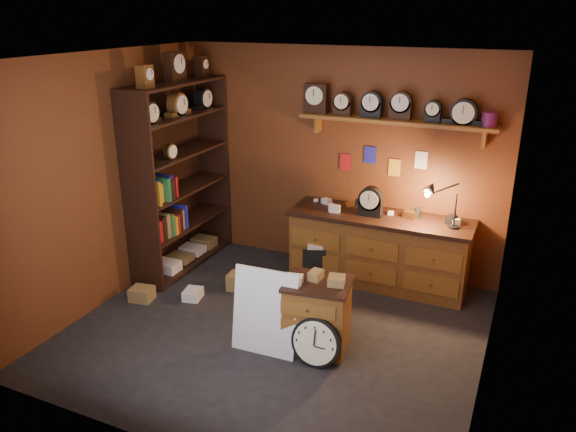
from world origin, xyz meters
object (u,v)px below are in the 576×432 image
at_px(big_round_clock, 316,342).
at_px(low_cabinet, 317,312).
at_px(shelving_unit, 177,169).
at_px(workbench, 379,246).

bearing_deg(big_round_clock, low_cabinet, 109.71).
bearing_deg(shelving_unit, big_round_clock, -29.68).
relative_size(shelving_unit, low_cabinet, 3.26).
bearing_deg(big_round_clock, shelving_unit, 150.32).
relative_size(low_cabinet, big_round_clock, 1.66).
xyz_separation_m(workbench, low_cabinet, (-0.15, -1.58, -0.09)).
height_order(shelving_unit, workbench, shelving_unit).
xyz_separation_m(workbench, big_round_clock, (-0.06, -1.85, -0.24)).
bearing_deg(shelving_unit, workbench, 11.49).
xyz_separation_m(shelving_unit, big_round_clock, (2.37, -1.35, -1.02)).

